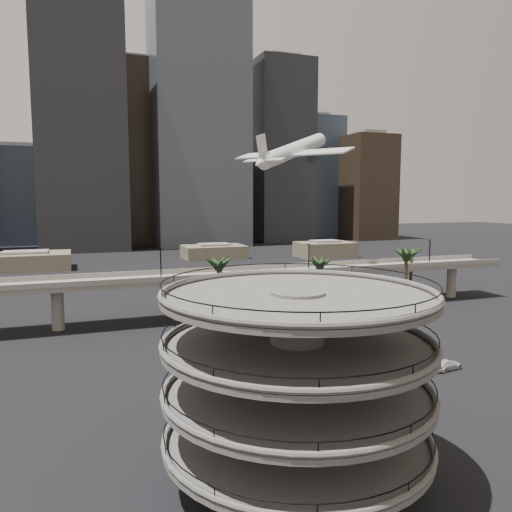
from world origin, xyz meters
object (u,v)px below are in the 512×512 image
object	(u,v)px
car_a	(240,375)
overpass	(233,279)
airborne_jet	(293,151)
car_b	(337,350)
car_c	(447,365)
parking_ramp	(297,369)

from	to	relation	value
car_a	overpass	bearing A→B (deg)	-17.36
airborne_jet	car_b	size ratio (longest dim) A/B	7.25
car_b	airborne_jet	bearing A→B (deg)	-14.08
car_c	airborne_jet	bearing A→B (deg)	-13.26
car_c	parking_ramp	bearing A→B (deg)	109.19
airborne_jet	overpass	bearing A→B (deg)	-176.71
overpass	car_a	size ratio (longest dim) A/B	28.65
parking_ramp	overpass	bearing A→B (deg)	77.57
car_c	overpass	bearing A→B (deg)	13.13
airborne_jet	car_c	bearing A→B (deg)	-128.03
car_a	car_c	size ratio (longest dim) A/B	0.93
car_b	car_c	bearing A→B (deg)	-133.46
car_b	car_c	distance (m)	15.69
parking_ramp	airborne_jet	bearing A→B (deg)	65.98
overpass	airborne_jet	distance (m)	38.30
overpass	airborne_jet	xyz separation A→B (m)	(20.72, 16.64, 27.58)
car_b	overpass	bearing A→B (deg)	15.68
airborne_jet	car_b	world-z (taller)	airborne_jet
parking_ramp	car_b	size ratio (longest dim) A/B	5.47
overpass	car_c	size ratio (longest dim) A/B	26.68
airborne_jet	car_a	bearing A→B (deg)	-156.23
overpass	car_b	bearing A→B (deg)	-76.48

